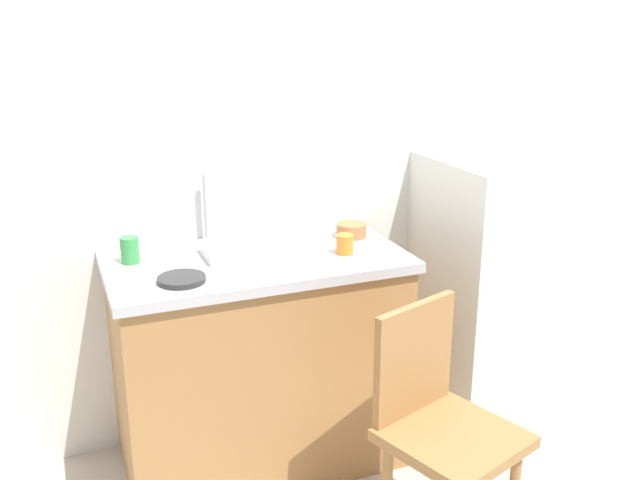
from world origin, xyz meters
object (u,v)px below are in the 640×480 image
(chair, at_px, (439,423))
(hotplate, at_px, (181,279))
(dish_tray, at_px, (240,249))
(cup_green, at_px, (130,250))
(terracotta_bowl, at_px, (351,230))
(refrigerator, at_px, (489,289))
(cup_orange, at_px, (345,244))

(chair, relative_size, hotplate, 5.24)
(dish_tray, xyz_separation_m, hotplate, (-0.27, -0.21, -0.02))
(cup_green, bearing_deg, terracotta_bowl, -0.75)
(dish_tray, bearing_deg, refrigerator, -1.75)
(hotplate, bearing_deg, refrigerator, 6.80)
(chair, relative_size, cup_green, 8.78)
(hotplate, xyz_separation_m, cup_green, (-0.14, 0.27, 0.04))
(terracotta_bowl, distance_m, cup_green, 0.91)
(refrigerator, bearing_deg, cup_green, 176.26)
(chair, bearing_deg, cup_green, 117.08)
(refrigerator, distance_m, hotplate, 1.47)
(terracotta_bowl, bearing_deg, hotplate, -161.33)
(hotplate, distance_m, cup_orange, 0.66)
(chair, relative_size, dish_tray, 3.18)
(refrigerator, xyz_separation_m, hotplate, (-1.43, -0.17, 0.31))
(cup_orange, bearing_deg, refrigerator, 7.54)
(chair, bearing_deg, hotplate, 123.31)
(terracotta_bowl, xyz_separation_m, cup_green, (-0.91, 0.01, 0.02))
(refrigerator, bearing_deg, chair, -133.54)
(refrigerator, bearing_deg, terracotta_bowl, 172.13)
(chair, height_order, hotplate, hotplate)
(dish_tray, bearing_deg, cup_green, 170.66)
(chair, bearing_deg, terracotta_bowl, 68.10)
(refrigerator, bearing_deg, hotplate, -173.20)
(refrigerator, distance_m, cup_orange, 0.85)
(refrigerator, distance_m, terracotta_bowl, 0.74)
(terracotta_bowl, relative_size, cup_green, 1.25)
(hotplate, relative_size, cup_orange, 2.19)
(chair, relative_size, terracotta_bowl, 7.00)
(chair, distance_m, cup_orange, 0.78)
(terracotta_bowl, bearing_deg, cup_green, 179.25)
(chair, height_order, cup_orange, cup_orange)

